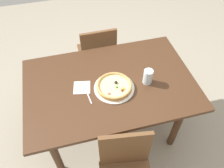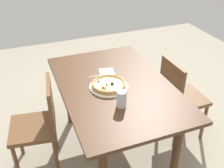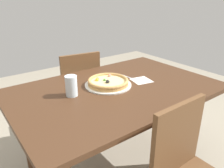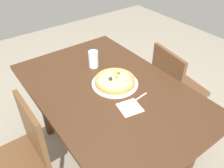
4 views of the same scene
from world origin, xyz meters
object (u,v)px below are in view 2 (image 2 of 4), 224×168
(plate, at_px, (109,87))
(pizza, at_px, (109,84))
(chair_far, at_px, (179,96))
(drinking_glass, at_px, (121,99))
(fork, at_px, (99,75))
(napkin, at_px, (107,72))
(chair_near, at_px, (40,123))
(dining_table, at_px, (115,95))

(plate, distance_m, pizza, 0.03)
(chair_far, distance_m, drinking_glass, 0.89)
(chair_far, xyz_separation_m, fork, (-0.24, -0.78, 0.28))
(pizza, distance_m, drinking_glass, 0.30)
(plate, xyz_separation_m, napkin, (-0.26, 0.08, -0.00))
(chair_near, relative_size, plate, 2.62)
(fork, distance_m, napkin, 0.10)
(pizza, bearing_deg, dining_table, 106.59)
(pizza, xyz_separation_m, fork, (-0.23, -0.02, -0.03))
(fork, distance_m, drinking_glass, 0.53)
(chair_far, bearing_deg, pizza, -90.94)
(napkin, bearing_deg, dining_table, -1.98)
(pizza, bearing_deg, chair_near, -96.61)
(dining_table, bearing_deg, chair_near, -94.28)
(fork, xyz_separation_m, drinking_glass, (0.52, 0.01, 0.07))
(chair_far, bearing_deg, dining_table, -92.69)
(chair_near, relative_size, napkin, 6.42)
(chair_near, height_order, drinking_glass, drinking_glass)
(plate, xyz_separation_m, fork, (-0.23, -0.02, -0.00))
(pizza, bearing_deg, fork, -175.96)
(chair_far, relative_size, drinking_glass, 6.51)
(dining_table, distance_m, fork, 0.25)
(chair_near, xyz_separation_m, napkin, (-0.19, 0.70, 0.28))
(chair_near, bearing_deg, pizza, -88.24)
(drinking_glass, bearing_deg, pizza, 179.33)
(dining_table, distance_m, chair_near, 0.72)
(chair_near, bearing_deg, plate, -88.21)
(fork, bearing_deg, pizza, -92.45)
(dining_table, relative_size, drinking_glass, 10.63)
(pizza, xyz_separation_m, napkin, (-0.26, 0.08, -0.03))
(plate, relative_size, fork, 2.07)
(chair_near, height_order, plate, chair_near)
(drinking_glass, bearing_deg, chair_far, 110.39)
(chair_near, height_order, pizza, chair_near)
(dining_table, height_order, fork, fork)
(plate, relative_size, napkin, 2.45)
(chair_near, distance_m, chair_far, 1.39)
(chair_far, height_order, napkin, chair_far)
(napkin, bearing_deg, drinking_glass, -8.24)
(plate, bearing_deg, dining_table, 106.49)
(chair_near, bearing_deg, drinking_glass, -112.05)
(dining_table, relative_size, fork, 8.85)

